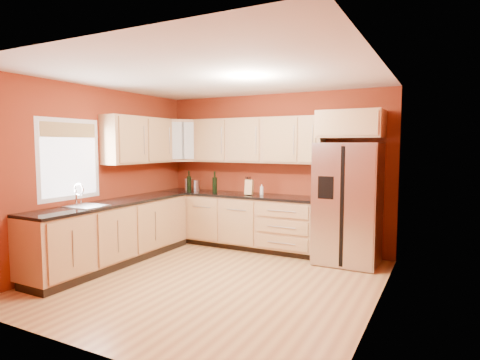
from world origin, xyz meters
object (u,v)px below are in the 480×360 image
object	(u,v)px
canister_left	(188,185)
soap_dispenser	(262,190)
knife_block	(249,187)
refrigerator	(348,203)
wine_bottle_a	(189,181)

from	to	relation	value
canister_left	soap_dispenser	distance (m)	1.46
soap_dispenser	canister_left	bearing A→B (deg)	-179.30
knife_block	soap_dispenser	size ratio (longest dim) A/B	1.44
refrigerator	soap_dispenser	world-z (taller)	refrigerator
refrigerator	canister_left	xyz separation A→B (m)	(-2.91, 0.10, 0.14)
soap_dispenser	refrigerator	bearing A→B (deg)	-4.68
canister_left	soap_dispenser	bearing A→B (deg)	0.70
soap_dispenser	knife_block	bearing A→B (deg)	-149.22
knife_block	canister_left	bearing A→B (deg)	164.95
canister_left	knife_block	bearing A→B (deg)	-3.98
refrigerator	canister_left	size ratio (longest dim) A/B	8.34
refrigerator	soap_dispenser	bearing A→B (deg)	175.32
refrigerator	wine_bottle_a	size ratio (longest dim) A/B	4.94
refrigerator	knife_block	distance (m)	1.64
refrigerator	soap_dispenser	distance (m)	1.46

